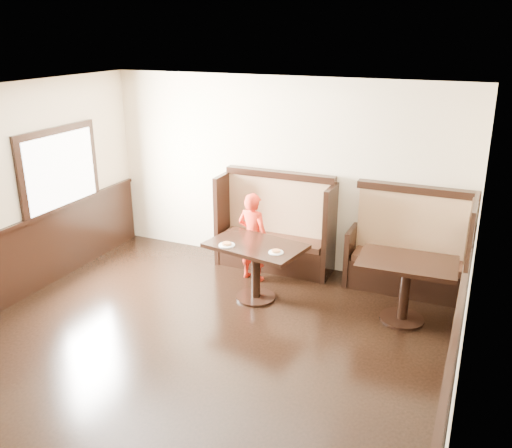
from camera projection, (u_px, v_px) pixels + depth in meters
The scene contains 9 objects.
ground at pixel (155, 389), 5.44m from camera, with size 7.00×7.00×0.00m, color black.
room_shell at pixel (142, 312), 5.56m from camera, with size 7.00×7.00×7.00m.
booth_main at pixel (276, 233), 8.10m from camera, with size 1.75×0.72×1.45m.
booth_neighbor at pixel (409, 257), 7.38m from camera, with size 1.65×0.72×1.45m.
table_main at pixel (256, 257), 7.07m from camera, with size 1.34×0.97×0.78m.
table_neighbor at pixel (406, 276), 6.53m from camera, with size 1.18×0.80×0.80m.
child at pixel (253, 237), 7.63m from camera, with size 0.47×0.31×1.29m, color red.
pizza_plate_left at pixel (227, 244), 6.96m from camera, with size 0.21×0.21×0.04m.
pizza_plate_right at pixel (276, 252), 6.74m from camera, with size 0.19×0.19×0.03m.
Camera 1 is at (2.74, -3.76, 3.41)m, focal length 38.00 mm.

